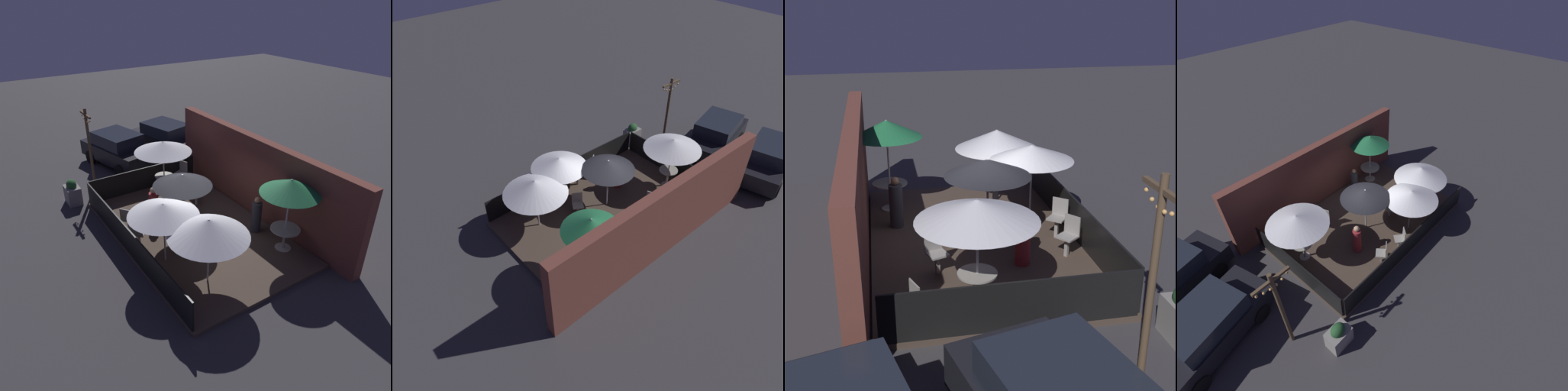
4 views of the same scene
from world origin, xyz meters
TOP-DOWN VIEW (x-y plane):
  - ground_plane at (0.00, 0.00)m, footprint 60.00×60.00m
  - patio_deck at (0.00, 0.00)m, footprint 7.65×4.91m
  - building_wall at (0.00, 2.69)m, footprint 9.25×0.36m
  - fence_front at (0.00, -2.41)m, footprint 7.45×0.05m
  - fence_side_left at (-3.78, 0.00)m, footprint 0.05×4.71m
  - patio_umbrella_0 at (2.40, 1.89)m, footprint 1.86×1.86m
  - patio_umbrella_1 at (-3.03, 0.51)m, footprint 2.26×2.26m
  - patio_umbrella_2 at (2.37, -1.06)m, footprint 2.28×2.28m
  - patio_umbrella_3 at (0.89, -1.62)m, footprint 2.13×2.13m
  - patio_umbrella_4 at (-0.31, -0.25)m, footprint 1.99×1.99m
  - dining_table_0 at (2.40, 1.89)m, footprint 0.94×0.94m
  - dining_table_1 at (-3.03, 0.51)m, footprint 0.75×0.75m
  - patio_chair_0 at (-1.43, 1.09)m, footprint 0.51×0.51m
  - patio_chair_1 at (-1.21, -1.93)m, footprint 0.56×0.56m
  - patio_chair_2 at (-0.19, -2.01)m, footprint 0.56×0.56m
  - patio_chair_3 at (0.89, -0.59)m, footprint 0.55×0.55m
  - patio_chair_4 at (-3.44, 1.59)m, footprint 0.52×0.52m
  - patron_0 at (1.15, 1.79)m, footprint 0.40×0.40m
  - patron_1 at (-1.41, -0.80)m, footprint 0.34×0.34m
  - planter_box at (-4.42, -2.85)m, footprint 0.74×0.52m
  - light_post at (-5.32, -1.66)m, footprint 1.10×0.12m
  - parked_car_0 at (-6.89, 0.14)m, footprint 4.14×2.56m
  - parked_car_1 at (-6.95, 2.74)m, footprint 4.12×2.59m

SIDE VIEW (x-z plane):
  - ground_plane at x=0.00m, z-range 0.00..0.00m
  - patio_deck at x=0.00m, z-range 0.00..0.12m
  - planter_box at x=-4.42m, z-range -0.05..0.97m
  - fence_front at x=0.00m, z-range 0.12..1.07m
  - fence_side_left at x=-3.78m, z-range 0.12..1.07m
  - patio_chair_0 at x=-1.43m, z-range 0.16..1.07m
  - patio_chair_3 at x=0.89m, z-range 0.16..1.09m
  - patio_chair_1 at x=-1.21m, z-range 0.16..1.10m
  - patio_chair_2 at x=-0.19m, z-range 0.17..1.12m
  - patio_chair_4 at x=-3.44m, z-range 0.17..1.13m
  - patron_1 at x=-1.41m, z-range 0.06..1.36m
  - patron_0 at x=1.15m, z-range 0.06..1.38m
  - dining_table_0 at x=2.40m, z-range 0.34..1.10m
  - dining_table_1 at x=-3.03m, z-range 0.34..1.12m
  - parked_car_1 at x=-6.95m, z-range 0.03..1.65m
  - parked_car_0 at x=-6.89m, z-range 0.03..1.65m
  - building_wall at x=0.00m, z-range 0.00..2.98m
  - light_post at x=-5.32m, z-range 0.22..3.64m
  - patio_umbrella_2 at x=2.37m, z-range 0.90..2.98m
  - patio_umbrella_3 at x=0.89m, z-range 0.93..2.96m
  - patio_umbrella_4 at x=-0.31m, z-range 0.97..3.06m
  - patio_umbrella_1 at x=-3.03m, z-range 1.02..3.24m
  - patio_umbrella_0 at x=2.40m, z-range 1.12..3.60m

